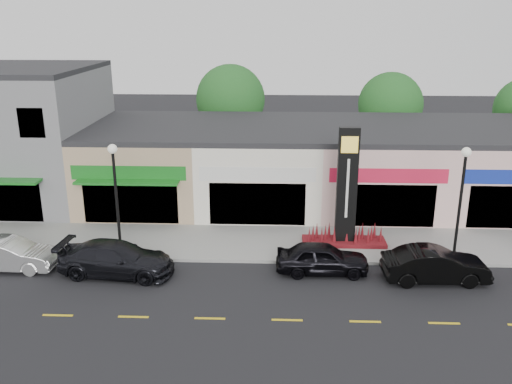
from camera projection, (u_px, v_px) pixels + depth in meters
ground at (286, 284)px, 23.76m from camera, size 120.00×120.00×0.00m
sidewalk at (285, 243)px, 27.87m from camera, size 52.00×4.30×0.15m
curb at (285, 261)px, 25.73m from camera, size 52.00×0.20×0.15m
shop_beige at (150, 162)px, 34.22m from camera, size 7.00×10.85×4.80m
shop_cream at (260, 163)px, 33.97m from camera, size 7.00×10.01×4.80m
shop_pink_w at (372, 164)px, 33.72m from camera, size 7.00×10.01×4.80m
shop_pink_e at (486, 165)px, 33.46m from camera, size 7.00×10.01×4.80m
tree_rear_west at (230, 99)px, 40.82m from camera, size 5.20×5.20×7.83m
tree_rear_mid at (390, 105)px, 40.48m from camera, size 4.80×4.80×7.29m
lamp_west_near at (116, 189)px, 25.35m from camera, size 0.44×0.44×5.47m
lamp_east_near at (461, 193)px, 24.77m from camera, size 0.44×0.44×5.47m
pylon_sign at (346, 204)px, 26.93m from camera, size 4.20×1.30×6.00m
car_white_van at (9, 254)px, 24.94m from camera, size 1.65×4.43×1.45m
car_dark_sedan at (116, 259)px, 24.41m from camera, size 2.61×5.41×1.52m
car_black_sedan at (322, 258)px, 24.59m from camera, size 1.70×4.20×1.43m
car_black_conv at (435, 265)px, 23.80m from camera, size 1.77×4.65×1.51m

